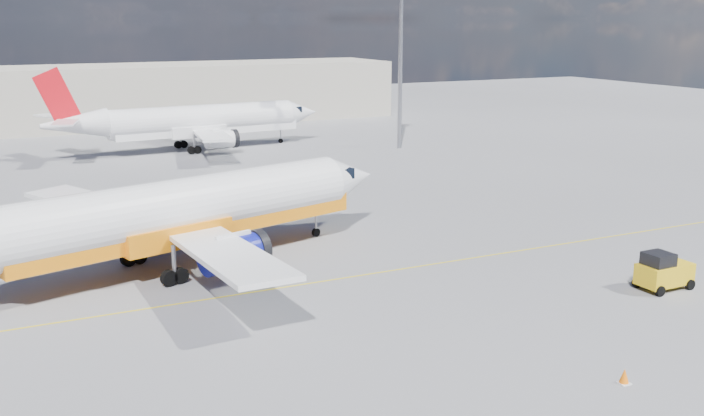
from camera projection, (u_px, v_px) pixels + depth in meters
name	position (u px, v px, depth m)	size (l,w,h in m)	color
ground	(343.00, 299.00, 40.58)	(240.00, 240.00, 0.00)	slate
taxi_line	(320.00, 282.00, 43.20)	(70.00, 0.15, 0.01)	gold
terminal_main	(143.00, 95.00, 107.34)	(70.00, 14.00, 8.00)	#BAB4A0
main_jet	(165.00, 214.00, 44.29)	(33.27, 25.36, 10.07)	white
second_jet	(194.00, 122.00, 85.59)	(31.34, 24.72, 9.50)	white
gse_tug	(663.00, 271.00, 41.87)	(2.95, 1.86, 2.08)	black
traffic_cone	(624.00, 376.00, 31.09)	(0.45, 0.45, 0.63)	white
floodlight_mast	(401.00, 29.00, 84.76)	(1.58, 1.58, 21.68)	gray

